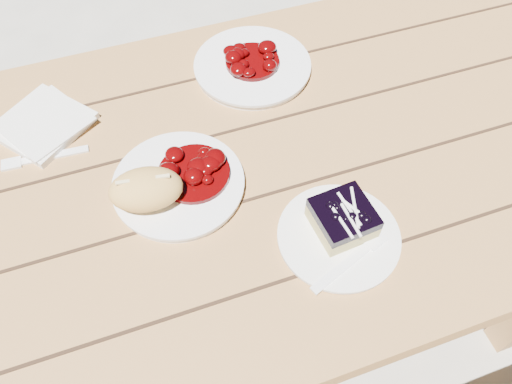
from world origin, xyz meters
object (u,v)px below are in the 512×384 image
object	(u,v)px
dessert_plate	(339,237)
picnic_table	(152,238)
second_plate	(252,67)
bread_roll	(146,189)
main_plate	(179,185)
blueberry_cake	(343,218)

from	to	relation	value
dessert_plate	picnic_table	bearing A→B (deg)	145.96
picnic_table	dessert_plate	size ratio (longest dim) A/B	10.27
second_plate	dessert_plate	bearing A→B (deg)	-89.89
bread_roll	second_plate	xyz separation A→B (m)	(0.27, 0.26, -0.04)
dessert_plate	second_plate	distance (m)	0.43
main_plate	bread_roll	bearing A→B (deg)	-160.02
main_plate	bread_roll	size ratio (longest dim) A/B	1.83
picnic_table	second_plate	xyz separation A→B (m)	(0.29, 0.23, 0.17)
dessert_plate	second_plate	world-z (taller)	second_plate
bread_roll	blueberry_cake	size ratio (longest dim) A/B	1.27
dessert_plate	blueberry_cake	world-z (taller)	blueberry_cake
picnic_table	dessert_plate	world-z (taller)	dessert_plate
bread_roll	second_plate	bearing A→B (deg)	43.68
picnic_table	bread_roll	xyz separation A→B (m)	(0.02, -0.03, 0.21)
bread_roll	dessert_plate	bearing A→B (deg)	-30.95
blueberry_cake	second_plate	world-z (taller)	blueberry_cake
picnic_table	second_plate	bearing A→B (deg)	37.79
picnic_table	dessert_plate	distance (m)	0.39
picnic_table	bread_roll	world-z (taller)	bread_roll
main_plate	second_plate	bearing A→B (deg)	47.80
main_plate	dessert_plate	xyz separation A→B (m)	(0.22, -0.19, -0.00)
blueberry_cake	dessert_plate	bearing A→B (deg)	-128.22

